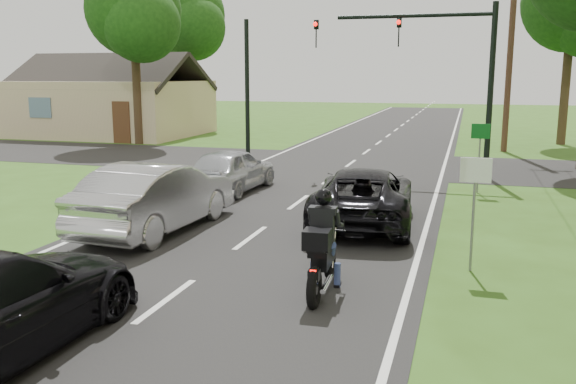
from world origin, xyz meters
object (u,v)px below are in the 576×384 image
object	(u,v)px
sign_green	(480,141)
utility_pole_far	(511,41)
traffic_signal	(437,58)
silver_suv	(231,169)
dark_suv	(364,196)
silver_sedan	(157,197)
motorcycle_rider	(322,253)
sign_white	(475,187)

from	to	relation	value
sign_green	utility_pole_far	bearing A→B (deg)	83.27
utility_pole_far	sign_green	world-z (taller)	utility_pole_far
sign_green	traffic_signal	bearing A→B (deg)	117.38
silver_suv	traffic_signal	size ratio (longest dim) A/B	0.63
dark_suv	silver_sedan	bearing A→B (deg)	19.05
silver_sedan	traffic_signal	world-z (taller)	traffic_signal
silver_sedan	motorcycle_rider	bearing A→B (deg)	150.76
dark_suv	silver_sedan	world-z (taller)	silver_sedan
silver_sedan	sign_green	distance (m)	10.05
traffic_signal	sign_green	world-z (taller)	traffic_signal
silver_suv	sign_white	bearing A→B (deg)	143.50
traffic_signal	utility_pole_far	distance (m)	8.55
dark_suv	motorcycle_rider	bearing A→B (deg)	86.37
motorcycle_rider	silver_suv	distance (m)	9.23
silver_suv	sign_white	distance (m)	9.36
motorcycle_rider	traffic_signal	bearing A→B (deg)	82.83
motorcycle_rider	sign_white	size ratio (longest dim) A/B	0.98
dark_suv	traffic_signal	xyz separation A→B (m)	(1.16, 7.95, 3.44)
silver_sedan	utility_pole_far	bearing A→B (deg)	-112.01
dark_suv	sign_green	world-z (taller)	sign_green
dark_suv	silver_suv	xyz separation A→B (m)	(-4.62, 2.93, 0.00)
silver_sedan	sign_green	world-z (taller)	sign_green
traffic_signal	silver_sedan	bearing A→B (deg)	-119.46
dark_suv	sign_white	distance (m)	4.07
traffic_signal	sign_white	xyz separation A→B (m)	(1.36, -11.02, -2.54)
utility_pole_far	sign_green	distance (m)	11.63
silver_sedan	silver_suv	xyz separation A→B (m)	(-0.14, 4.96, -0.11)
silver_suv	utility_pole_far	bearing A→B (deg)	-120.03
motorcycle_rider	traffic_signal	world-z (taller)	traffic_signal
motorcycle_rider	utility_pole_far	distance (m)	21.73
traffic_signal	utility_pole_far	bearing A→B (deg)	70.32
traffic_signal	sign_green	xyz separation A→B (m)	(1.56, -3.02, -2.54)
utility_pole_far	sign_green	size ratio (longest dim) A/B	4.71
traffic_signal	sign_white	size ratio (longest dim) A/B	3.00
motorcycle_rider	utility_pole_far	size ratio (longest dim) A/B	0.21
motorcycle_rider	utility_pole_far	world-z (taller)	utility_pole_far
dark_suv	sign_white	size ratio (longest dim) A/B	2.32
dark_suv	sign_green	size ratio (longest dim) A/B	2.32
dark_suv	traffic_signal	distance (m)	8.74
silver_suv	traffic_signal	distance (m)	8.39
dark_suv	sign_white	world-z (taller)	sign_white
sign_green	silver_sedan	bearing A→B (deg)	-135.95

